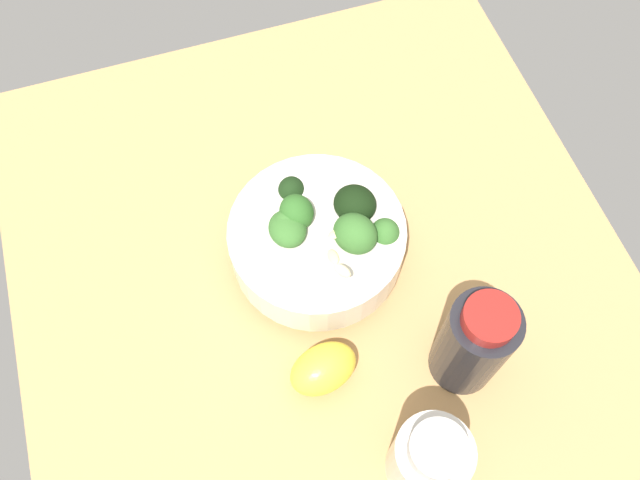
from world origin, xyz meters
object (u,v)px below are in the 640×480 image
bottle_tall (429,459)px  lemon_wedge (323,369)px  bottle_short (474,343)px  bowl_of_broccoli (321,237)px

bottle_tall → lemon_wedge: bearing=-62.2°
bottle_short → bowl_of_broccoli: bearing=-58.6°
bowl_of_broccoli → bottle_tall: bearing=94.9°
bottle_tall → bottle_short: size_ratio=0.80×
lemon_wedge → bottle_tall: 12.92cm
bowl_of_broccoli → bottle_tall: bottle_tall is taller
bottle_tall → bottle_short: bearing=-133.0°
bottle_tall → bottle_short: 11.01cm
bowl_of_broccoli → bottle_tall: (-2.02, 23.49, 0.66)cm
bowl_of_broccoli → lemon_wedge: 13.16cm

